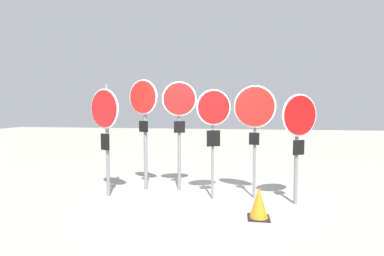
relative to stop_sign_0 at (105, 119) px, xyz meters
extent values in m
plane|color=gray|center=(1.89, 0.38, -1.60)|extent=(40.00, 40.00, 0.00)
cylinder|color=slate|center=(0.02, 0.04, -0.45)|extent=(0.07, 0.07, 2.31)
cylinder|color=white|center=(0.00, -0.01, 0.21)|extent=(0.74, 0.37, 0.81)
cylinder|color=red|center=(-0.01, -0.03, 0.21)|extent=(0.69, 0.35, 0.75)
cube|color=black|center=(0.00, -0.01, -0.47)|extent=(0.23, 0.13, 0.33)
cylinder|color=slate|center=(0.64, 0.67, -0.41)|extent=(0.08, 0.08, 2.38)
cylinder|color=white|center=(0.61, 0.61, 0.47)|extent=(0.72, 0.31, 0.76)
cylinder|color=red|center=(0.60, 0.59, 0.47)|extent=(0.66, 0.29, 0.70)
cube|color=black|center=(0.61, 0.61, -0.18)|extent=(0.23, 0.11, 0.24)
cylinder|color=slate|center=(1.40, 0.69, -0.48)|extent=(0.07, 0.07, 2.24)
cylinder|color=white|center=(1.41, 0.64, 0.42)|extent=(0.73, 0.22, 0.75)
cylinder|color=red|center=(1.42, 0.62, 0.42)|extent=(0.67, 0.20, 0.69)
cube|color=black|center=(1.41, 0.64, -0.19)|extent=(0.24, 0.09, 0.25)
cylinder|color=slate|center=(2.18, 0.18, -0.57)|extent=(0.05, 0.05, 2.06)
cylinder|color=white|center=(2.20, 0.13, 0.24)|extent=(0.66, 0.30, 0.70)
cylinder|color=red|center=(2.20, 0.11, 0.24)|extent=(0.60, 0.28, 0.64)
cube|color=black|center=(2.20, 0.13, -0.37)|extent=(0.26, 0.13, 0.32)
cylinder|color=slate|center=(3.01, 0.37, -0.56)|extent=(0.06, 0.06, 2.09)
cylinder|color=white|center=(2.99, 0.32, 0.25)|extent=(0.82, 0.25, 0.84)
cylinder|color=red|center=(2.99, 0.30, 0.25)|extent=(0.76, 0.23, 0.78)
cube|color=black|center=(2.99, 0.32, -0.39)|extent=(0.20, 0.08, 0.24)
cylinder|color=slate|center=(3.77, 0.09, -0.61)|extent=(0.07, 0.07, 1.97)
cylinder|color=white|center=(3.80, 0.04, 0.09)|extent=(0.69, 0.43, 0.79)
cylinder|color=#AD0F0F|center=(3.81, 0.02, 0.09)|extent=(0.64, 0.39, 0.73)
cube|color=black|center=(3.80, 0.04, -0.51)|extent=(0.23, 0.15, 0.28)
cube|color=black|center=(3.02, -0.79, -1.59)|extent=(0.36, 0.36, 0.02)
cone|color=orange|center=(3.02, -0.79, -1.33)|extent=(0.30, 0.30, 0.50)
camera|label=1|loc=(2.65, -5.74, 0.22)|focal=28.00mm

